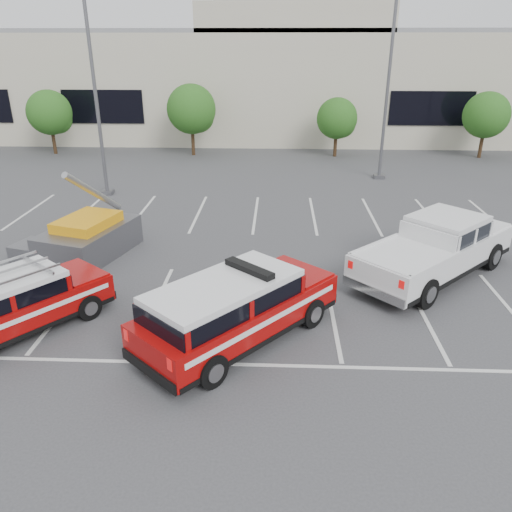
{
  "coord_description": "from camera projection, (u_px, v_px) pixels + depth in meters",
  "views": [
    {
      "loc": [
        1.0,
        -13.23,
        7.48
      ],
      "look_at": [
        0.35,
        1.62,
        1.05
      ],
      "focal_mm": 35.0,
      "sensor_mm": 36.0,
      "label": 1
    }
  ],
  "objects": [
    {
      "name": "light_pole_mid",
      "position": [
        388.0,
        86.0,
        27.47
      ],
      "size": [
        0.9,
        0.6,
        10.24
      ],
      "color": "#59595E",
      "rests_on": "ground"
    },
    {
      "name": "tree_left",
      "position": [
        51.0,
        114.0,
        34.86
      ],
      "size": [
        3.07,
        3.07,
        4.42
      ],
      "color": "#3F2B19",
      "rests_on": "ground"
    },
    {
      "name": "fire_chief_suv",
      "position": [
        237.0,
        313.0,
        13.22
      ],
      "size": [
        5.47,
        5.78,
        2.06
      ],
      "rotation": [
        0.0,
        0.0,
        -0.73
      ],
      "color": "#910707",
      "rests_on": "ground"
    },
    {
      "name": "white_pickup",
      "position": [
        435.0,
        254.0,
        16.97
      ],
      "size": [
        6.41,
        6.27,
        2.05
      ],
      "rotation": [
        0.0,
        0.0,
        -0.81
      ],
      "color": "silver",
      "rests_on": "ground"
    },
    {
      "name": "tree_mid_left",
      "position": [
        193.0,
        111.0,
        34.35
      ],
      "size": [
        3.37,
        3.37,
        4.85
      ],
      "color": "#3F2B19",
      "rests_on": "ground"
    },
    {
      "name": "convention_building",
      "position": [
        270.0,
        76.0,
        42.48
      ],
      "size": [
        60.0,
        16.99,
        13.2
      ],
      "color": "beige",
      "rests_on": "ground"
    },
    {
      "name": "stall_markings",
      "position": [
        250.0,
        251.0,
        19.26
      ],
      "size": [
        23.0,
        15.0,
        0.01
      ],
      "primitive_type": "cube",
      "color": "silver",
      "rests_on": "ground"
    },
    {
      "name": "light_pole_left",
      "position": [
        95.0,
        92.0,
        24.41
      ],
      "size": [
        0.9,
        0.6,
        10.24
      ],
      "color": "#59595E",
      "rests_on": "ground"
    },
    {
      "name": "utility_rig",
      "position": [
        85.0,
        238.0,
        18.67
      ],
      "size": [
        4.24,
        4.22,
        3.38
      ],
      "rotation": [
        0.0,
        0.0,
        -0.29
      ],
      "color": "#59595E",
      "rests_on": "ground"
    },
    {
      "name": "tree_mid_right",
      "position": [
        338.0,
        120.0,
        34.16
      ],
      "size": [
        2.77,
        2.77,
        3.99
      ],
      "color": "#3F2B19",
      "rests_on": "ground"
    },
    {
      "name": "tree_right",
      "position": [
        487.0,
        117.0,
        33.65
      ],
      "size": [
        3.07,
        3.07,
        4.42
      ],
      "color": "#3F2B19",
      "rests_on": "ground"
    },
    {
      "name": "ladder_suv",
      "position": [
        16.0,
        307.0,
        13.68
      ],
      "size": [
        4.47,
        4.96,
        1.9
      ],
      "rotation": [
        0.0,
        0.0,
        -0.67
      ],
      "color": "#910707",
      "rests_on": "ground"
    },
    {
      "name": "ground",
      "position": [
        242.0,
        309.0,
        15.14
      ],
      "size": [
        120.0,
        120.0,
        0.0
      ],
      "primitive_type": "plane",
      "color": "#3D3D40",
      "rests_on": "ground"
    }
  ]
}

